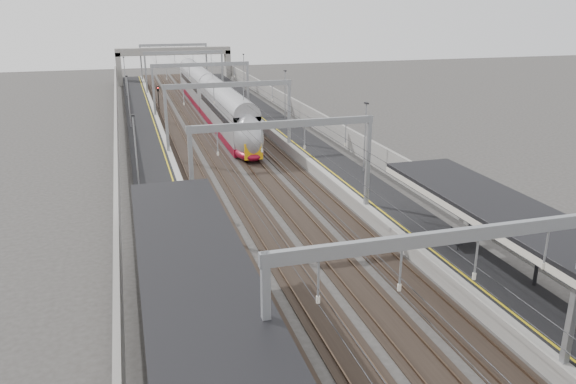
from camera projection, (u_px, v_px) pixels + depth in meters
platform_left at (150, 150)px, 58.56m from camera, size 4.00×120.00×1.00m
platform_right at (296, 140)px, 62.82m from camera, size 4.00×120.00×1.00m
tracks at (226, 149)px, 60.84m from camera, size 11.40×140.00×0.20m
overhead_line at (214, 84)px, 64.90m from camera, size 13.00×140.00×6.60m
canopy_left at (209, 315)px, 18.89m from camera, size 4.40×30.00×4.24m
overbridge at (174, 56)px, 109.16m from camera, size 22.00×2.20×6.90m
wall_left at (117, 142)px, 57.36m from camera, size 0.30×120.00×3.20m
wall_right at (323, 129)px, 63.32m from camera, size 0.30×120.00×3.20m
train at (213, 102)px, 76.43m from camera, size 2.90×52.88×4.58m
bench at (455, 237)px, 34.08m from camera, size 0.71×1.81×0.91m
signal_green at (158, 93)px, 82.61m from camera, size 0.32×0.32×3.48m
signal_red_near at (217, 93)px, 82.70m from camera, size 0.32×0.32×3.48m
signal_red_far at (228, 90)px, 86.30m from camera, size 0.32×0.32×3.48m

